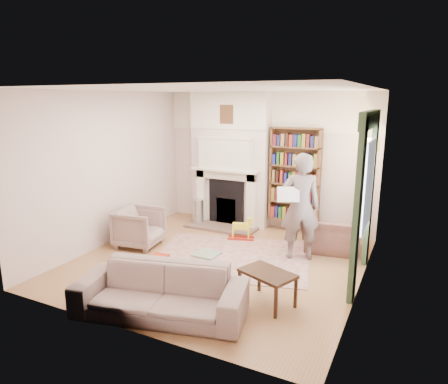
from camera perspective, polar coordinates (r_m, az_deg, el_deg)
The scene contains 25 objects.
floor at distance 6.75m, azimuth -0.96°, elevation -9.98°, with size 4.50×4.50×0.00m, color olive.
ceiling at distance 6.21m, azimuth -1.06°, elevation 14.50°, with size 4.50×4.50×0.00m, color white.
wall_back at distance 8.37m, azimuth 6.11°, elevation 4.46°, with size 4.50×4.50×0.00m, color beige.
wall_front at distance 4.51m, azimuth -14.26°, elevation -3.37°, with size 4.50×4.50×0.00m, color beige.
wall_left at distance 7.62m, azimuth -16.24°, elevation 3.16°, with size 4.50×4.50×0.00m, color beige.
wall_right at distance 5.69m, azimuth 19.57°, elevation -0.35°, with size 4.50×4.50×0.00m, color beige.
fireplace at distance 8.47m, azimuth 0.86°, elevation 4.55°, with size 1.70×0.58×2.80m.
bookcase at distance 8.08m, azimuth 10.08°, elevation 2.41°, with size 1.00×0.24×1.85m, color brown.
window at distance 6.07m, azimuth 19.94°, elevation 0.92°, with size 0.02×0.90×1.30m, color silver.
curtain_left at distance 5.45m, azimuth 18.49°, elevation -3.00°, with size 0.07×0.32×2.40m, color #2A422C.
curtain_right at distance 6.80m, azimuth 20.19°, elevation -0.00°, with size 0.07×0.32×2.40m, color #2A422C.
pelmet at distance 5.96m, azimuth 20.21°, elevation 9.73°, with size 0.09×1.70×0.24m, color #2A422C.
wall_sconce at distance 7.10m, azimuth 19.65°, elevation 6.31°, with size 0.20×0.24×0.24m, color gold, non-canonical shape.
rug at distance 6.95m, azimuth 1.09°, elevation -9.23°, with size 2.58×1.99×0.01m, color #C0AE91.
armchair_reading at distance 7.38m, azimuth 15.28°, elevation -5.79°, with size 0.97×0.85×0.63m, color #4F2C2A.
armchair_left at distance 7.52m, azimuth -11.99°, elevation -4.96°, with size 0.75×0.77×0.70m, color #AB9C8D.
sofa at distance 5.19m, azimuth -9.07°, elevation -13.86°, with size 2.13×0.83×0.62m, color gray.
man_reading at distance 6.75m, azimuth 10.82°, elevation -2.10°, with size 0.66×0.43×1.81m, color #62534E.
newspaper at distance 6.54m, azimuth 9.17°, elevation -0.34°, with size 0.36×0.02×0.25m, color silver.
coffee_table at distance 5.44m, azimuth 6.18°, elevation -13.45°, with size 0.70×0.45×0.45m, color #351E12, non-canonical shape.
paraffin_heater at distance 8.64m, azimuth -3.74°, elevation -2.86°, with size 0.24×0.24×0.55m, color #ADAFB5.
rocking_horse at distance 7.71m, azimuth 2.45°, elevation -5.25°, with size 0.50×0.20×0.44m, color yellow, non-canonical shape.
board_game at distance 7.01m, azimuth -2.44°, elevation -8.86°, with size 0.40×0.40×0.03m, color #D0C849.
game_box_lid at distance 6.98m, azimuth -9.16°, elevation -9.03°, with size 0.28×0.19×0.05m, color #AD2913.
comic_annuals at distance 6.38m, azimuth -2.09°, elevation -11.24°, with size 0.58×0.29×0.02m.
Camera 1 is at (2.86, -5.51, 2.65)m, focal length 32.00 mm.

